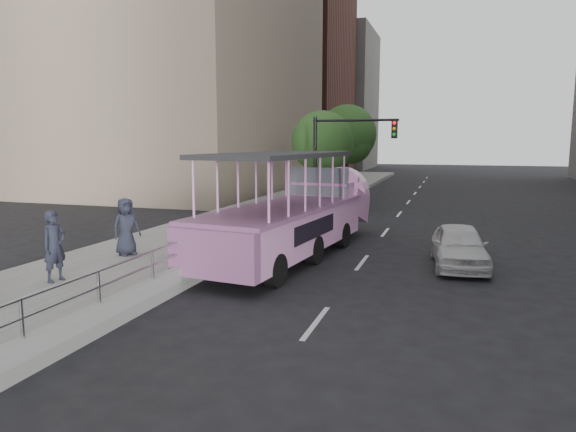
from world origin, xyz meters
name	(u,v)px	position (x,y,z in m)	size (l,w,h in m)	color
ground	(299,293)	(0.00, 0.00, 0.00)	(160.00, 160.00, 0.00)	black
sidewalk	(244,222)	(-5.75, 10.00, 0.15)	(5.50, 80.00, 0.30)	#9E9E99
kerb_wall	(223,253)	(-3.12, 2.00, 0.48)	(0.24, 30.00, 0.36)	#A6A7A1
guardrail	(223,232)	(-3.12, 2.00, 1.14)	(0.07, 22.00, 0.71)	#ABAAAF
duck_boat	(297,216)	(-1.48, 4.69, 1.34)	(3.82, 11.13, 3.62)	black
car	(459,246)	(4.04, 4.40, 0.68)	(1.61, 3.99, 1.36)	silver
pedestrian_near	(54,246)	(-6.17, -1.85, 1.25)	(0.70, 0.46, 1.90)	#232533
pedestrian_far	(126,227)	(-6.31, 1.47, 1.24)	(0.92, 0.60, 1.88)	#232533
parking_sign	(303,190)	(-2.79, 10.00, 1.75)	(0.17, 0.62, 2.79)	black
traffic_signal	(338,151)	(-1.70, 12.50, 3.50)	(4.20, 0.32, 5.20)	black
street_tree_near	(324,144)	(-3.30, 15.93, 3.82)	(3.52, 3.52, 5.72)	#311F16
street_tree_far	(348,137)	(-3.10, 21.93, 4.31)	(3.97, 3.97, 6.45)	#311F16
midrise_brick	(271,67)	(-18.00, 48.00, 13.00)	(18.00, 16.00, 26.00)	brown
midrise_stone_b	(319,101)	(-16.00, 64.00, 10.00)	(16.00, 14.00, 20.00)	slate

